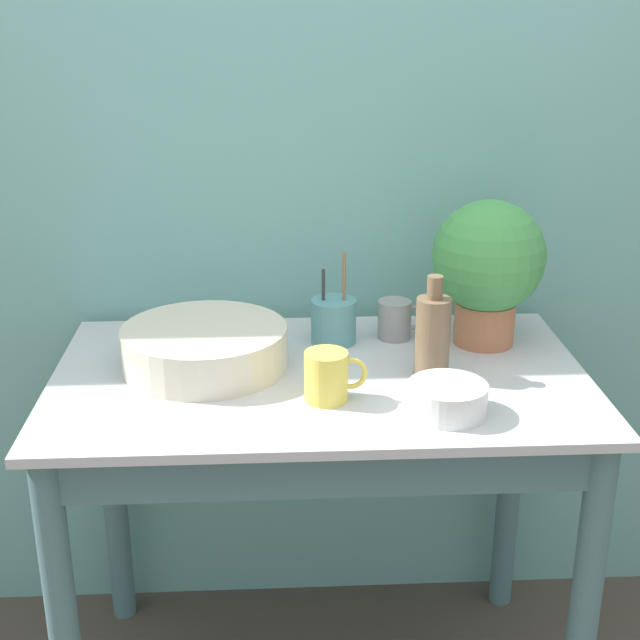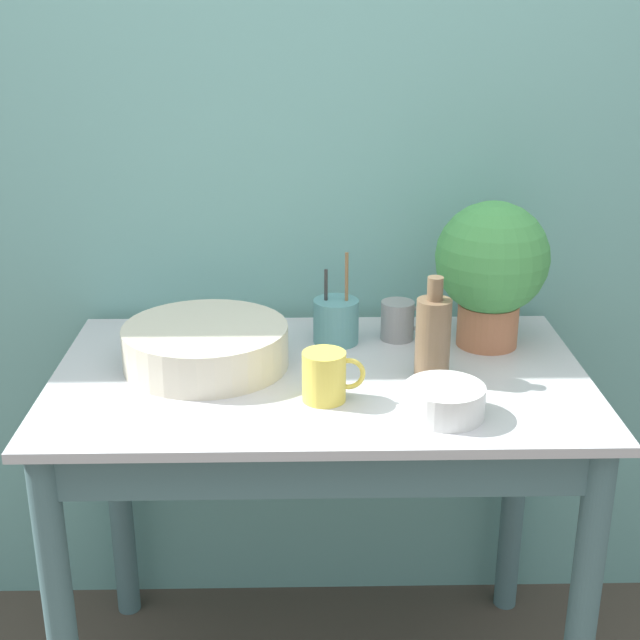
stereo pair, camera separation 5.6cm
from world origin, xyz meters
The scene contains 9 objects.
wall_back centered at (0.00, 0.73, 1.20)m, with size 6.00×0.05×2.40m.
counter_table centered at (0.00, 0.31, 0.65)m, with size 1.13×0.68×0.82m.
potted_plant centered at (0.38, 0.49, 1.01)m, with size 0.25×0.25×0.33m.
bowl_wash_large centered at (-0.24, 0.38, 0.87)m, with size 0.35×0.35×0.09m.
bottle_tall centered at (0.23, 0.31, 0.92)m, with size 0.07×0.07×0.22m.
mug_grey centered at (0.19, 0.53, 0.87)m, with size 0.11×0.08×0.09m.
mug_yellow centered at (0.01, 0.21, 0.87)m, with size 0.12×0.09×0.10m.
bowl_small_enamel_white centered at (0.23, 0.14, 0.85)m, with size 0.15×0.15×0.06m.
utensil_cup centered at (0.04, 0.51, 0.88)m, with size 0.10×0.10×0.21m.
Camera 2 is at (-0.04, -1.38, 1.59)m, focal length 50.00 mm.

